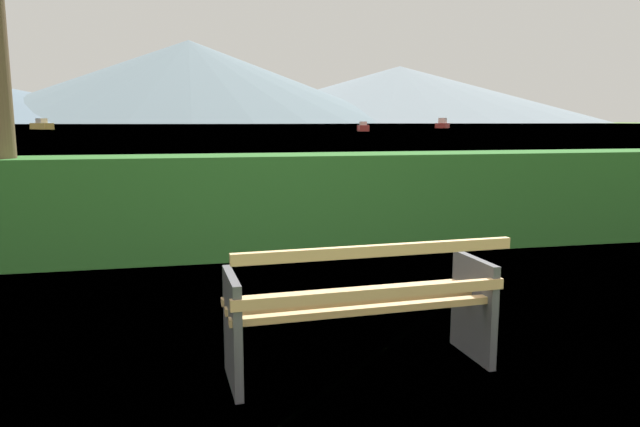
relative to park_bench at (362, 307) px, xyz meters
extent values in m
plane|color=#567A38|center=(0.00, 0.06, -0.43)|extent=(1400.00, 1400.00, 0.00)
plane|color=#6B8EA3|center=(0.00, 308.58, -0.42)|extent=(620.00, 620.00, 0.00)
cube|color=tan|center=(0.01, -0.13, 0.02)|extent=(1.67, 0.16, 0.04)
cube|color=tan|center=(0.00, 0.06, 0.02)|extent=(1.67, 0.16, 0.04)
cube|color=tan|center=(-0.01, 0.25, 0.02)|extent=(1.67, 0.16, 0.04)
cube|color=tan|center=(0.01, -0.21, 0.14)|extent=(1.67, 0.14, 0.06)
cube|color=tan|center=(0.01, -0.25, 0.41)|extent=(1.67, 0.14, 0.06)
cube|color=#4C4C51|center=(-0.80, -0.01, -0.09)|extent=(0.08, 0.51, 0.68)
cube|color=#4C4C51|center=(0.79, 0.08, -0.09)|extent=(0.08, 0.51, 0.68)
cube|color=#2D6B28|center=(0.00, 3.49, 0.16)|extent=(10.86, 0.83, 1.17)
cube|color=#B2332D|center=(55.33, 122.81, 0.13)|extent=(5.45, 6.58, 1.11)
cube|color=silver|center=(55.33, 122.81, 1.28)|extent=(2.59, 2.79, 1.19)
cube|color=gold|center=(-28.92, 119.44, 0.17)|extent=(5.38, 6.40, 1.20)
cube|color=beige|center=(-28.92, 119.44, 1.22)|extent=(2.46, 2.68, 0.91)
cube|color=#B2332D|center=(25.64, 86.38, 0.05)|extent=(2.38, 4.95, 0.94)
cube|color=beige|center=(25.64, 86.38, 0.80)|extent=(1.36, 1.88, 0.57)
cone|color=slate|center=(0.00, 536.31, 35.32)|extent=(377.19, 377.19, 71.49)
cone|color=gray|center=(212.01, 583.97, 28.35)|extent=(407.31, 407.31, 57.54)
camera|label=1|loc=(-1.00, -3.34, 1.13)|focal=32.92mm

